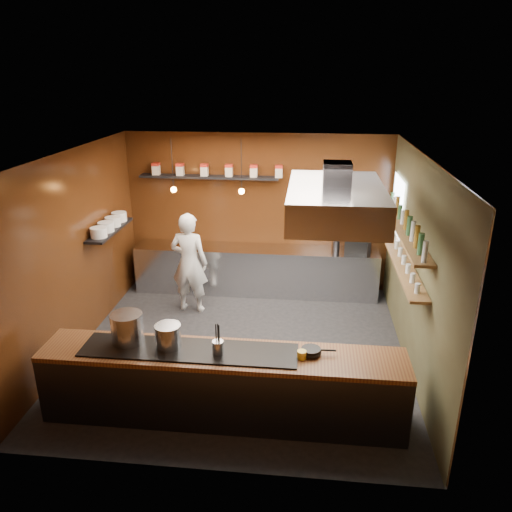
# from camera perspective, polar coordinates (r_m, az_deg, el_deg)

# --- Properties ---
(floor) EXTENTS (5.00, 5.00, 0.00)m
(floor) POSITION_cam_1_polar(r_m,az_deg,el_deg) (7.88, -1.73, -10.61)
(floor) COLOR black
(floor) RESTS_ON ground
(back_wall) EXTENTS (5.00, 0.00, 5.00)m
(back_wall) POSITION_cam_1_polar(r_m,az_deg,el_deg) (9.58, 0.21, 4.97)
(back_wall) COLOR #341A09
(back_wall) RESTS_ON ground
(left_wall) EXTENTS (0.00, 5.00, 5.00)m
(left_wall) POSITION_cam_1_polar(r_m,az_deg,el_deg) (7.94, -20.01, 0.34)
(left_wall) COLOR #341A09
(left_wall) RESTS_ON ground
(right_wall) EXTENTS (0.00, 5.00, 5.00)m
(right_wall) POSITION_cam_1_polar(r_m,az_deg,el_deg) (7.32, 17.93, -1.11)
(right_wall) COLOR #423E25
(right_wall) RESTS_ON ground
(ceiling) EXTENTS (5.00, 5.00, 0.00)m
(ceiling) POSITION_cam_1_polar(r_m,az_deg,el_deg) (6.82, -2.00, 11.46)
(ceiling) COLOR silver
(ceiling) RESTS_ON back_wall
(window_pane) EXTENTS (0.00, 1.00, 1.00)m
(window_pane) POSITION_cam_1_polar(r_m,az_deg,el_deg) (8.78, 15.84, 5.43)
(window_pane) COLOR white
(window_pane) RESTS_ON right_wall
(prep_counter) EXTENTS (4.60, 0.65, 0.90)m
(prep_counter) POSITION_cam_1_polar(r_m,az_deg,el_deg) (9.61, -0.00, -1.60)
(prep_counter) COLOR silver
(prep_counter) RESTS_ON floor
(pass_counter) EXTENTS (4.40, 0.72, 0.94)m
(pass_counter) POSITION_cam_1_polar(r_m,az_deg,el_deg) (6.30, -3.84, -14.48)
(pass_counter) COLOR #38383D
(pass_counter) RESTS_ON floor
(tin_shelf) EXTENTS (2.60, 0.26, 0.04)m
(tin_shelf) POSITION_cam_1_polar(r_m,az_deg,el_deg) (9.41, -5.40, 8.98)
(tin_shelf) COLOR black
(tin_shelf) RESTS_ON back_wall
(plate_shelf) EXTENTS (0.30, 1.40, 0.04)m
(plate_shelf) POSITION_cam_1_polar(r_m,az_deg,el_deg) (8.72, -16.35, 2.88)
(plate_shelf) COLOR black
(plate_shelf) RESTS_ON left_wall
(bottle_shelf_upper) EXTENTS (0.26, 2.80, 0.04)m
(bottle_shelf_upper) POSITION_cam_1_polar(r_m,az_deg,el_deg) (7.43, 16.64, 2.80)
(bottle_shelf_upper) COLOR olive
(bottle_shelf_upper) RESTS_ON right_wall
(bottle_shelf_lower) EXTENTS (0.26, 2.80, 0.04)m
(bottle_shelf_lower) POSITION_cam_1_polar(r_m,az_deg,el_deg) (7.58, 16.29, -0.58)
(bottle_shelf_lower) COLOR olive
(bottle_shelf_lower) RESTS_ON right_wall
(extractor_hood) EXTENTS (1.20, 2.00, 0.72)m
(extractor_hood) POSITION_cam_1_polar(r_m,az_deg,el_deg) (6.48, 9.08, 6.24)
(extractor_hood) COLOR #38383D
(extractor_hood) RESTS_ON ceiling
(pendant_left) EXTENTS (0.10, 0.10, 0.95)m
(pendant_left) POSITION_cam_1_polar(r_m,az_deg,el_deg) (8.91, -9.41, 7.82)
(pendant_left) COLOR black
(pendant_left) RESTS_ON ceiling
(pendant_right) EXTENTS (0.10, 0.10, 0.95)m
(pendant_right) POSITION_cam_1_polar(r_m,az_deg,el_deg) (8.67, -1.67, 7.73)
(pendant_right) COLOR black
(pendant_right) RESTS_ON ceiling
(storage_tins) EXTENTS (2.43, 0.13, 0.22)m
(storage_tins) POSITION_cam_1_polar(r_m,az_deg,el_deg) (9.36, -4.51, 9.77)
(storage_tins) COLOR beige
(storage_tins) RESTS_ON tin_shelf
(plate_stacks) EXTENTS (0.26, 1.16, 0.16)m
(plate_stacks) POSITION_cam_1_polar(r_m,az_deg,el_deg) (8.70, -16.41, 3.51)
(plate_stacks) COLOR white
(plate_stacks) RESTS_ON plate_shelf
(bottles) EXTENTS (0.06, 2.66, 0.24)m
(bottles) POSITION_cam_1_polar(r_m,az_deg,el_deg) (7.39, 16.75, 3.83)
(bottles) COLOR silver
(bottles) RESTS_ON bottle_shelf_upper
(wine_glasses) EXTENTS (0.07, 2.37, 0.13)m
(wine_glasses) POSITION_cam_1_polar(r_m,az_deg,el_deg) (7.55, 16.35, 0.02)
(wine_glasses) COLOR silver
(wine_glasses) RESTS_ON bottle_shelf_lower
(stockpot_large) EXTENTS (0.49, 0.49, 0.38)m
(stockpot_large) POSITION_cam_1_polar(r_m,az_deg,el_deg) (6.32, -14.50, -7.98)
(stockpot_large) COLOR silver
(stockpot_large) RESTS_ON pass_counter
(stockpot_small) EXTENTS (0.39, 0.39, 0.29)m
(stockpot_small) POSITION_cam_1_polar(r_m,az_deg,el_deg) (6.13, -10.02, -9.01)
(stockpot_small) COLOR #B9BCC0
(stockpot_small) RESTS_ON pass_counter
(utensil_crock) EXTENTS (0.16, 0.16, 0.17)m
(utensil_crock) POSITION_cam_1_polar(r_m,az_deg,el_deg) (5.95, -4.37, -10.40)
(utensil_crock) COLOR #B0B3B7
(utensil_crock) RESTS_ON pass_counter
(frying_pan) EXTENTS (0.42, 0.25, 0.06)m
(frying_pan) POSITION_cam_1_polar(r_m,az_deg,el_deg) (6.02, 6.35, -10.71)
(frying_pan) COLOR black
(frying_pan) RESTS_ON pass_counter
(butter_jar) EXTENTS (0.11, 0.11, 0.10)m
(butter_jar) POSITION_cam_1_polar(r_m,az_deg,el_deg) (5.93, 5.25, -11.17)
(butter_jar) COLOR gold
(butter_jar) RESTS_ON pass_counter
(espresso_machine) EXTENTS (0.52, 0.50, 0.42)m
(espresso_machine) POSITION_cam_1_polar(r_m,az_deg,el_deg) (9.45, 11.63, 1.85)
(espresso_machine) COLOR black
(espresso_machine) RESTS_ON prep_counter
(chef) EXTENTS (0.70, 0.50, 1.81)m
(chef) POSITION_cam_1_polar(r_m,az_deg,el_deg) (8.79, -7.63, -0.79)
(chef) COLOR white
(chef) RESTS_ON floor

